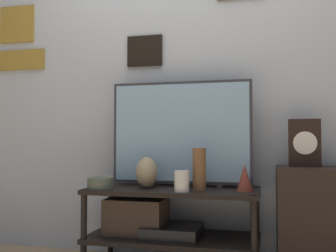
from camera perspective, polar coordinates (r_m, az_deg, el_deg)
The scene contains 10 objects.
wall_back at distance 2.93m, azimuth 2.11°, elevation 8.07°, with size 6.40×0.08×2.70m.
media_console at distance 2.66m, azimuth -1.22°, elevation -13.13°, with size 1.11×0.50×0.52m.
television at distance 2.69m, azimuth 1.85°, elevation -0.95°, with size 0.96×0.05×0.72m.
vase_tall_ceramic at distance 2.48m, azimuth 4.56°, elevation -6.28°, with size 0.08×0.08×0.27m.
vase_slim_bronze at distance 2.49m, azimuth 11.05°, elevation -7.38°, with size 0.10×0.10×0.16m.
vase_urn_stoneware at distance 2.60m, azimuth -3.11°, elevation -6.76°, with size 0.14×0.15×0.21m.
vase_wide_bowl at distance 2.62m, azimuth -9.76°, elevation -8.16°, with size 0.17×0.17×0.07m.
candle_jar at distance 2.41m, azimuth 2.00°, elevation -8.01°, with size 0.09×0.09×0.13m.
side_table at distance 2.64m, azimuth 20.62°, elevation -12.92°, with size 0.46×0.38×0.67m.
mantel_clock at distance 2.62m, azimuth 19.18°, elevation -2.33°, with size 0.19×0.11×0.30m.
Camera 1 is at (0.60, -2.23, 0.83)m, focal length 42.00 mm.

